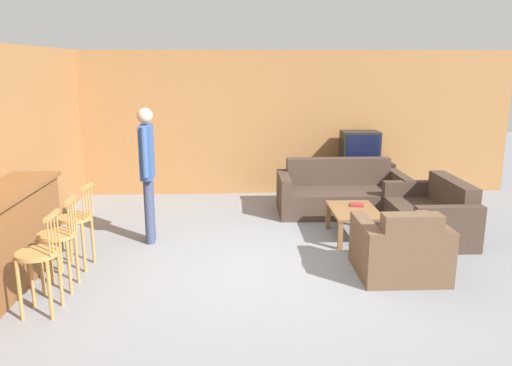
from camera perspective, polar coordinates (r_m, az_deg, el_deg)
ground_plane at (r=5.96m, az=1.30°, el=-9.82°), size 24.00×24.00×0.00m
wall_back at (r=9.15m, az=-0.12°, el=6.81°), size 9.40×0.08×2.60m
wall_left at (r=7.40m, az=-24.74°, el=4.03°), size 0.08×8.62×2.60m
bar_counter at (r=5.91m, az=-27.15°, el=-6.07°), size 0.55×2.35×1.04m
bar_chair_near at (r=5.19m, az=-23.50°, el=-8.10°), size 0.40×0.40×1.00m
bar_chair_mid at (r=5.66m, az=-21.58°, el=-6.15°), size 0.41×0.41×1.00m
bar_chair_far at (r=6.19m, az=-19.85°, el=-4.36°), size 0.43×0.43×1.00m
couch_far at (r=8.21m, az=9.68°, el=-1.31°), size 2.03×0.95×0.84m
armchair_near at (r=5.92m, az=16.17°, el=-7.44°), size 0.95×0.90×0.82m
loveseat_right at (r=7.42m, az=19.39°, el=-3.51°), size 0.87×1.54×0.80m
coffee_table at (r=7.00m, az=11.14°, el=-3.44°), size 0.63×0.94×0.41m
tv_unit at (r=9.18m, az=11.60°, el=0.36°), size 1.18×0.51×0.64m
tv at (r=9.07m, az=11.78°, el=4.06°), size 0.65×0.46×0.56m
book_on_table at (r=7.15m, az=11.46°, el=-2.46°), size 0.20×0.19×0.03m
person_by_window at (r=6.71m, az=-12.31°, el=1.88°), size 0.20×0.51×1.81m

